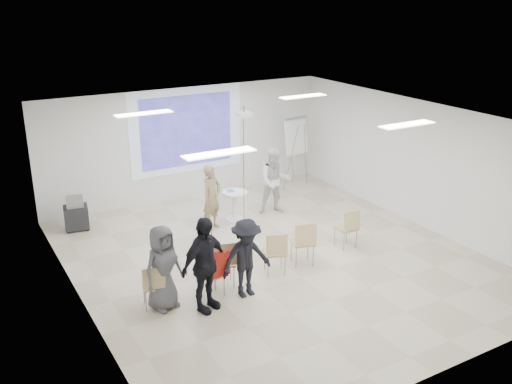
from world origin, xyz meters
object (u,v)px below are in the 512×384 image
player_right (275,178)px  av_cart (76,214)px  chair_left_inner (223,260)px  chair_right_far (348,226)px  chair_center (276,250)px  laptop (222,261)px  flipchart_easel (296,136)px  audience_mid (246,253)px  chair_right_inner (304,240)px  audience_left (204,258)px  player_left (212,193)px  chair_far_left (154,283)px  audience_outer (162,263)px  chair_left_mid (214,273)px  pedestal_table (235,204)px

player_right → av_cart: (-4.65, 1.42, -0.56)m
player_right → chair_left_inner: size_ratio=1.97×
chair_left_inner → chair_right_far: size_ratio=1.06×
player_right → chair_center: size_ratio=2.06×
laptop → flipchart_easel: bearing=-120.3°
laptop → audience_mid: bearing=126.0°
chair_right_inner → audience_left: (-2.49, -0.55, 0.44)m
player_right → chair_right_inner: player_right is taller
player_left → laptop: bearing=-136.7°
chair_right_inner → av_cart: size_ratio=1.17×
chair_left_inner → chair_center: (1.12, -0.07, -0.03)m
chair_far_left → audience_outer: size_ratio=0.48×
chair_left_mid → flipchart_easel: bearing=36.3°
chair_far_left → chair_left_inner: (1.43, 0.08, 0.06)m
chair_left_mid → chair_left_inner: chair_left_inner is taller
laptop → av_cart: 4.51m
player_left → chair_right_inner: (0.78, -2.68, -0.32)m
chair_far_left → chair_right_far: size_ratio=0.95×
chair_far_left → laptop: bearing=20.3°
pedestal_table → chair_left_mid: bearing=-123.9°
player_left → chair_center: bearing=-113.5°
audience_outer → flipchart_easel: bearing=19.7°
chair_far_left → chair_center: size_ratio=0.93×
flipchart_easel → chair_far_left: bearing=-148.8°
pedestal_table → audience_outer: audience_outer is taller
player_right → flipchart_easel: (1.53, 1.37, 0.57)m
chair_right_inner → chair_center: bearing=-157.4°
chair_right_inner → chair_right_far: (1.32, 0.20, -0.04)m
player_right → chair_left_mid: size_ratio=2.24×
audience_outer → chair_left_mid: bearing=-24.6°
pedestal_table → audience_left: audience_left is taller
audience_left → chair_center: bearing=-5.6°
chair_right_far → chair_left_inner: bearing=-175.6°
chair_right_inner → laptop: size_ratio=2.75×
chair_center → chair_right_far: bearing=27.6°
player_right → audience_left: audience_left is taller
pedestal_table → chair_right_inner: (0.08, -2.85, 0.14)m
player_left → chair_left_mid: (-1.37, -2.91, -0.40)m
chair_right_inner → chair_right_far: bearing=26.0°
pedestal_table → flipchart_easel: bearing=26.5°
player_left → chair_left_mid: bearing=-140.1°
player_right → chair_right_inner: bearing=-90.1°
player_left → laptop: (-1.03, -2.58, -0.38)m
player_left → flipchart_easel: (3.37, 1.51, 0.62)m
player_left → chair_left_mid: 3.24m
pedestal_table → chair_right_far: (1.40, -2.66, 0.10)m
player_right → chair_left_inner: (-2.90, -2.81, -0.37)m
chair_right_far → chair_left_mid: bearing=-172.0°
chair_right_inner → audience_outer: bearing=-160.3°
chair_left_inner → av_cart: size_ratio=1.16×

